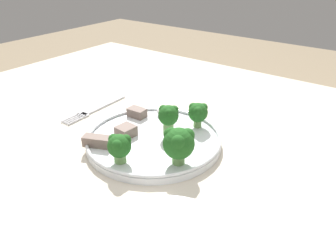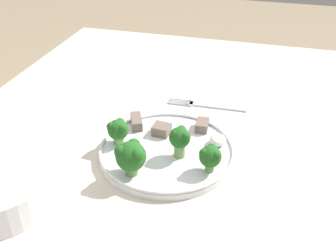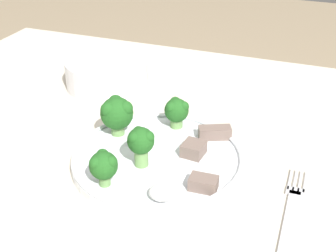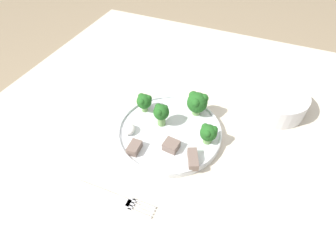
% 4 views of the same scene
% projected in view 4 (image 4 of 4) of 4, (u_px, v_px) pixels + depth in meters
% --- Properties ---
extents(ground_plane, '(8.00, 8.00, 0.00)m').
position_uv_depth(ground_plane, '(162.00, 250.00, 1.17)').
color(ground_plane, '#9E896B').
extents(table, '(1.17, 0.96, 0.76)m').
position_uv_depth(table, '(158.00, 167.00, 0.69)').
color(table, beige).
rests_on(table, ground_plane).
extents(dinner_plate, '(0.25, 0.25, 0.02)m').
position_uv_depth(dinner_plate, '(170.00, 132.00, 0.62)').
color(dinner_plate, white).
rests_on(dinner_plate, table).
extents(fork, '(0.02, 0.18, 0.00)m').
position_uv_depth(fork, '(112.00, 197.00, 0.51)').
color(fork, silver).
rests_on(fork, table).
extents(cream_bowl, '(0.16, 0.16, 0.05)m').
position_uv_depth(cream_bowl, '(275.00, 101.00, 0.67)').
color(cream_bowl, silver).
rests_on(cream_bowl, table).
extents(broccoli_floret_near_rim_left, '(0.04, 0.04, 0.05)m').
position_uv_depth(broccoli_floret_near_rim_left, '(144.00, 101.00, 0.65)').
color(broccoli_floret_near_rim_left, '#709E56').
rests_on(broccoli_floret_near_rim_left, dinner_plate).
extents(broccoli_floret_center_left, '(0.04, 0.04, 0.06)m').
position_uv_depth(broccoli_floret_center_left, '(161.00, 113.00, 0.61)').
color(broccoli_floret_center_left, '#709E56').
rests_on(broccoli_floret_center_left, dinner_plate).
extents(broccoli_floret_back_left, '(0.04, 0.04, 0.05)m').
position_uv_depth(broccoli_floret_back_left, '(208.00, 133.00, 0.58)').
color(broccoli_floret_back_left, '#709E56').
rests_on(broccoli_floret_back_left, dinner_plate).
extents(broccoli_floret_front_left, '(0.05, 0.05, 0.06)m').
position_uv_depth(broccoli_floret_front_left, '(197.00, 102.00, 0.63)').
color(broccoli_floret_front_left, '#709E56').
rests_on(broccoli_floret_front_left, dinner_plate).
extents(meat_slice_front_slice, '(0.03, 0.03, 0.02)m').
position_uv_depth(meat_slice_front_slice, '(171.00, 146.00, 0.58)').
color(meat_slice_front_slice, '#756056').
rests_on(meat_slice_front_slice, dinner_plate).
extents(meat_slice_middle_slice, '(0.05, 0.04, 0.02)m').
position_uv_depth(meat_slice_middle_slice, '(193.00, 159.00, 0.55)').
color(meat_slice_middle_slice, '#756056').
rests_on(meat_slice_middle_slice, dinner_plate).
extents(meat_slice_rear_slice, '(0.04, 0.02, 0.02)m').
position_uv_depth(meat_slice_rear_slice, '(134.00, 148.00, 0.57)').
color(meat_slice_rear_slice, '#756056').
rests_on(meat_slice_rear_slice, dinner_plate).
extents(sauce_dollop, '(0.03, 0.03, 0.02)m').
position_uv_depth(sauce_dollop, '(129.00, 129.00, 0.61)').
color(sauce_dollop, white).
rests_on(sauce_dollop, dinner_plate).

